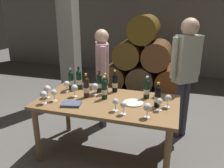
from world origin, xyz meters
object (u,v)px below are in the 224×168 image
wine_glass_3 (67,84)px  taster_seated_left (102,71)px  dining_table (107,108)px  wine_bottle_0 (99,83)px  wine_glass_8 (75,88)px  serving_plate (133,103)px  wine_glass_10 (123,105)px  wine_glass_1 (115,102)px  wine_bottle_3 (104,89)px  wine_glass_4 (47,89)px  wine_glass_5 (44,95)px  wine_glass_9 (147,108)px  wine_bottle_1 (86,87)px  wine_bottle_8 (158,96)px  wine_glass_0 (168,98)px  wine_glass_2 (160,102)px  wine_bottle_6 (79,79)px  wine_bottle_5 (105,85)px  wine_bottle_4 (71,80)px  tasting_notebook (71,104)px  wine_glass_6 (95,87)px  sommelier_presenting (186,69)px  wine_bottle_7 (147,89)px  wine_glass_7 (54,93)px

wine_glass_3 → taster_seated_left: 0.66m
dining_table → wine_bottle_0: bearing=127.1°
wine_glass_8 → serving_plate: size_ratio=0.67×
wine_glass_10 → serving_plate: size_ratio=0.60×
dining_table → wine_glass_10: size_ratio=11.73×
wine_glass_1 → wine_glass_10: (0.10, -0.06, 0.00)m
wine_bottle_3 → serving_plate: bearing=-5.6°
wine_glass_1 → wine_glass_4: size_ratio=0.90×
wine_glass_5 → wine_glass_9: wine_glass_9 is taller
wine_bottle_1 → wine_bottle_8: size_ratio=1.06×
wine_glass_0 → wine_glass_2: wine_glass_0 is taller
wine_glass_0 → wine_glass_3: size_ratio=1.01×
wine_bottle_6 → wine_glass_0: bearing=-12.3°
wine_glass_0 → wine_glass_3: bearing=175.1°
wine_glass_0 → taster_seated_left: 1.25m
dining_table → wine_glass_5: (-0.68, -0.30, 0.20)m
wine_bottle_5 → wine_glass_9: bearing=-39.4°
wine_bottle_1 → wine_bottle_6: size_ratio=0.98×
dining_table → wine_bottle_4: wine_bottle_4 is taller
wine_bottle_3 → wine_bottle_8: size_ratio=1.01×
wine_glass_8 → tasting_notebook: 0.28m
wine_bottle_5 → wine_glass_6: bearing=-142.9°
wine_glass_0 → wine_glass_5: wine_glass_5 is taller
wine_glass_2 → sommelier_presenting: size_ratio=0.08×
wine_bottle_0 → wine_bottle_5: size_ratio=1.08×
wine_glass_6 → wine_glass_8: wine_glass_8 is taller
wine_glass_2 → wine_glass_4: bearing=-178.7°
wine_bottle_8 → wine_glass_9: size_ratio=1.84×
wine_glass_3 → sommelier_presenting: (1.50, 0.61, 0.18)m
wine_bottle_6 → wine_glass_1: (0.68, -0.53, -0.03)m
wine_glass_6 → wine_bottle_7: bearing=7.7°
wine_bottle_1 → wine_glass_5: (-0.40, -0.33, -0.02)m
tasting_notebook → taster_seated_left: 0.98m
wine_bottle_3 → wine_glass_3: (-0.56, 0.09, -0.02)m
wine_bottle_7 → wine_bottle_8: wine_bottle_8 is taller
wine_glass_9 → sommelier_presenting: bearing=71.2°
wine_bottle_5 → wine_glass_1: bearing=-59.3°
wine_bottle_6 → sommelier_presenting: 1.47m
wine_bottle_4 → wine_glass_10: (0.89, -0.55, -0.03)m
wine_bottle_8 → wine_glass_0: bearing=9.0°
wine_glass_2 → wine_glass_4: (-1.38, -0.03, 0.01)m
wine_glass_5 → wine_glass_6: bearing=42.3°
wine_glass_7 → wine_bottle_6: bearing=77.8°
wine_glass_0 → wine_glass_5: size_ratio=0.96×
taster_seated_left → wine_glass_3: bearing=-117.2°
dining_table → wine_bottle_3: 0.23m
wine_glass_6 → wine_glass_8: size_ratio=0.99×
wine_glass_3 → tasting_notebook: bearing=-56.2°
serving_plate → taster_seated_left: (-0.64, 0.70, 0.16)m
wine_glass_0 → wine_glass_6: wine_glass_6 is taller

